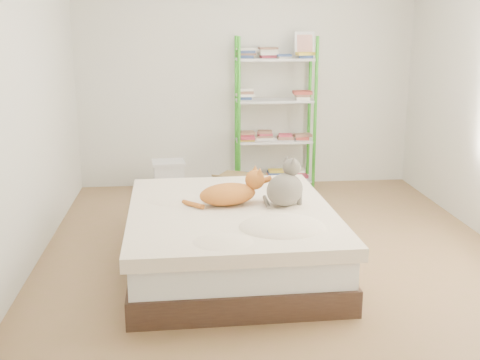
{
  "coord_description": "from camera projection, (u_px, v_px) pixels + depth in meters",
  "views": [
    {
      "loc": [
        -0.72,
        -4.72,
        1.83
      ],
      "look_at": [
        -0.28,
        -0.1,
        0.62
      ],
      "focal_mm": 45.0,
      "sensor_mm": 36.0,
      "label": 1
    }
  ],
  "objects": [
    {
      "name": "room",
      "position": [
        274.0,
        93.0,
        4.74
      ],
      "size": [
        3.81,
        4.21,
        2.61
      ],
      "color": "olive",
      "rests_on": "ground"
    },
    {
      "name": "bed",
      "position": [
        231.0,
        238.0,
        4.59
      ],
      "size": [
        1.57,
        1.94,
        0.48
      ],
      "rotation": [
        0.0,
        0.0,
        0.03
      ],
      "color": "#452F22",
      "rests_on": "ground"
    },
    {
      "name": "orange_cat",
      "position": [
        228.0,
        191.0,
        4.58
      ],
      "size": [
        0.58,
        0.41,
        0.21
      ],
      "primitive_type": null,
      "rotation": [
        0.0,
        0.0,
        0.27
      ],
      "color": "orange",
      "rests_on": "bed"
    },
    {
      "name": "grey_cat",
      "position": [
        285.0,
        183.0,
        4.53
      ],
      "size": [
        0.41,
        0.39,
        0.37
      ],
      "primitive_type": null,
      "rotation": [
        0.0,
        0.0,
        2.1
      ],
      "color": "slate",
      "rests_on": "bed"
    },
    {
      "name": "shelf_unit",
      "position": [
        276.0,
        115.0,
        6.7
      ],
      "size": [
        0.88,
        0.36,
        1.74
      ],
      "color": "green",
      "rests_on": "ground"
    },
    {
      "name": "cardboard_box",
      "position": [
        241.0,
        190.0,
        6.2
      ],
      "size": [
        0.56,
        0.58,
        0.36
      ],
      "rotation": [
        0.0,
        0.0,
        -0.46
      ],
      "color": "olive",
      "rests_on": "ground"
    },
    {
      "name": "white_bin",
      "position": [
        169.0,
        179.0,
        6.5
      ],
      "size": [
        0.37,
        0.33,
        0.4
      ],
      "rotation": [
        0.0,
        0.0,
        0.09
      ],
      "color": "silver",
      "rests_on": "ground"
    }
  ]
}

